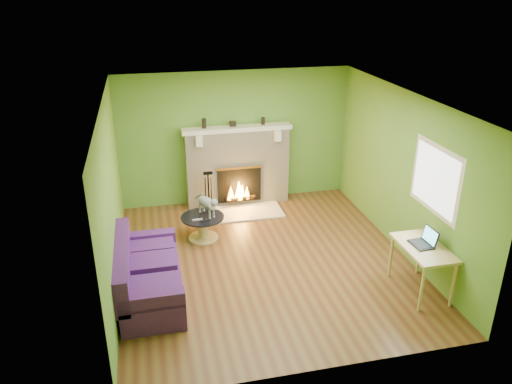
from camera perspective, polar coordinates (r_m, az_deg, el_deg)
floor at (r=8.07m, az=1.07°, el=-7.80°), size 5.00×5.00×0.00m
ceiling at (r=7.09m, az=1.23°, el=10.53°), size 5.00×5.00×0.00m
wall_back at (r=9.78m, az=-2.39°, el=6.23°), size 5.00×0.00×5.00m
wall_front at (r=5.36m, az=7.67°, el=-9.26°), size 5.00×0.00×5.00m
wall_left at (r=7.31m, az=-16.24°, el=-0.76°), size 0.00×5.00×5.00m
wall_right at (r=8.28m, az=16.45°, el=2.06°), size 0.00×5.00×5.00m
window_frame at (r=7.48m, az=19.82°, el=1.38°), size 0.00×1.20×1.20m
window_pane at (r=7.47m, az=19.77°, el=1.37°), size 0.00×1.06×1.06m
fireplace at (r=9.78m, az=-2.14°, el=2.96°), size 2.10×0.46×1.58m
hearth at (r=9.61m, az=-1.49°, el=-2.32°), size 1.50×0.75×0.03m
mantel at (r=9.52m, az=-2.18°, el=7.26°), size 2.10×0.28×0.08m
sofa at (r=7.26m, az=-12.43°, el=-9.34°), size 0.86×1.83×0.82m
coffee_table at (r=8.64m, az=-6.08°, el=-3.86°), size 0.74×0.74×0.42m
desk at (r=7.40m, az=18.57°, el=-6.53°), size 0.57×0.98×0.73m
cat at (r=8.53m, az=-5.70°, el=-1.43°), size 0.47×0.66×0.39m
remote_silver at (r=8.44m, az=-6.71°, el=-3.16°), size 0.17×0.06×0.02m
remote_black at (r=8.40m, az=-5.85°, el=-3.26°), size 0.16×0.07×0.02m
laptop at (r=7.33m, az=18.45°, el=-4.93°), size 0.30×0.34×0.25m
fire_tools at (r=9.48m, az=-5.43°, el=0.03°), size 0.22×0.22×0.82m
mantel_vase_left at (r=9.43m, az=-5.96°, el=7.80°), size 0.08×0.08×0.18m
mantel_vase_right at (r=9.63m, az=0.81°, el=8.13°), size 0.07×0.07×0.14m
mantel_box at (r=9.51m, az=-2.68°, el=7.80°), size 0.12×0.08×0.10m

